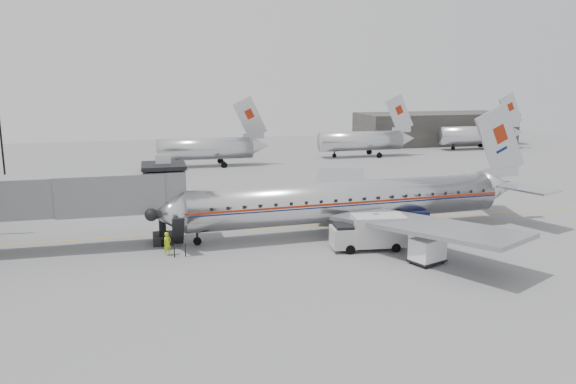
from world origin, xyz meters
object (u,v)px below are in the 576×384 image
airliner (354,201)px  baggage_cart_white (427,250)px  baggage_cart_navy (414,220)px  ramp_worker (167,244)px  service_van (369,232)px

airliner → baggage_cart_white: size_ratio=12.09×
baggage_cart_navy → ramp_worker: (-20.91, -1.71, -0.09)m
airliner → service_van: size_ratio=5.83×
service_van → ramp_worker: service_van is taller
baggage_cart_navy → service_van: bearing=-134.7°
baggage_cart_navy → airliner: bearing=179.4°
airliner → baggage_cart_white: (2.17, -9.16, -1.74)m
baggage_cart_white → ramp_worker: (-17.91, 6.41, -0.10)m
baggage_cart_white → airliner: bearing=82.1°
airliner → baggage_cart_white: 9.57m
baggage_cart_white → ramp_worker: baggage_cart_white is taller
airliner → service_van: bearing=-100.1°
baggage_cart_navy → baggage_cart_white: baggage_cart_white is taller
service_van → baggage_cart_navy: (5.79, 3.99, -0.42)m
baggage_cart_white → ramp_worker: 19.02m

